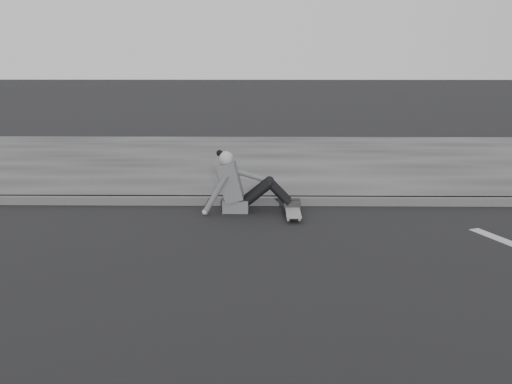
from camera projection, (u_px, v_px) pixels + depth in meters
ground at (213, 269)px, 5.95m from camera, size 80.00×80.00×0.00m
curb at (228, 201)px, 8.44m from camera, size 24.00×0.16×0.12m
sidewalk at (237, 162)px, 11.37m from camera, size 24.00×6.00×0.12m
skateboard at (293, 211)px, 7.85m from camera, size 0.20×0.78×0.09m
seated_woman at (240, 186)px, 8.03m from camera, size 1.38×0.46×0.88m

